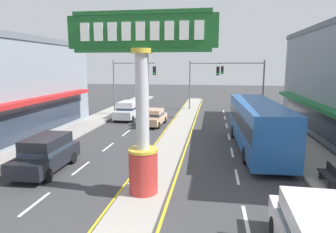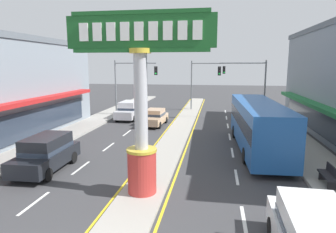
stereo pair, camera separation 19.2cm
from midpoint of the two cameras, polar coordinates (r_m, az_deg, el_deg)
median_strip at (r=24.69m, az=1.95°, el=-3.36°), size 1.97×52.00×0.14m
sidewalk_left at (r=25.59m, az=-19.22°, el=-3.40°), size 2.91×60.00×0.18m
sidewalk_right at (r=23.34m, az=23.95°, el=-4.96°), size 2.91×60.00×0.18m
lane_markings at (r=23.40m, az=1.52°, el=-4.27°), size 8.71×52.00×0.01m
district_sign at (r=12.65m, az=-4.77°, el=1.79°), size 6.22×1.32×7.74m
traffic_light_left_side at (r=33.21m, az=-6.99°, el=7.26°), size 4.86×0.46×6.20m
traffic_light_right_side at (r=31.72m, az=15.13°, el=6.88°), size 4.86×0.46×6.20m
traffic_light_median_far at (r=37.53m, az=6.98°, el=7.48°), size 4.20×0.46×6.20m
suv_far_right_lane at (r=17.61m, az=-21.99°, el=-6.48°), size 2.06×4.65×1.90m
bus_near_left_lane at (r=20.81m, az=17.09°, el=-1.24°), size 2.99×11.30×3.26m
sedan_mid_left_lane at (r=28.46m, az=-2.37°, el=-0.11°), size 2.02×4.39×1.53m
suv_far_left_oncoming at (r=31.79m, az=-7.24°, el=1.23°), size 1.99×4.61×1.90m
street_bench at (r=16.08m, az=28.80°, el=-9.80°), size 0.48×1.60×0.88m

